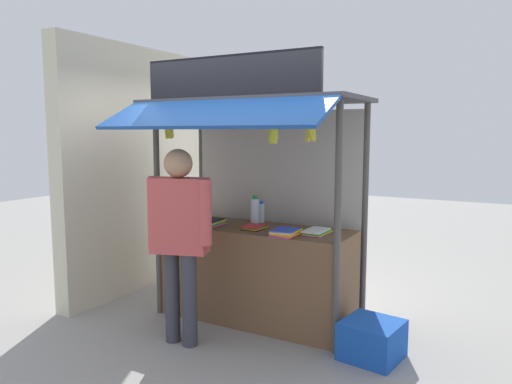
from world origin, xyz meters
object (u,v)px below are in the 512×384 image
water_bottle_center (255,211)px  magazine_stack_left (317,232)px  plastic_crate (372,340)px  water_bottle_mid_right (261,212)px  magazine_stack_far_right (286,232)px  banana_bunch_leftmost (169,131)px  banana_bunch_inner_right (273,135)px  magazine_stack_rear_center (210,223)px  vendor_person (179,228)px  banana_bunch_inner_left (310,132)px  water_bottle_right (209,211)px  magazine_stack_back_right (254,227)px

water_bottle_center → magazine_stack_left: (0.71, -0.11, -0.12)m
magazine_stack_left → plastic_crate: 1.04m
water_bottle_mid_right → magazine_stack_far_right: size_ratio=0.80×
water_bottle_mid_right → banana_bunch_leftmost: size_ratio=0.93×
banana_bunch_inner_right → banana_bunch_leftmost: bearing=-180.0°
magazine_stack_rear_center → plastic_crate: (1.70, -0.14, -0.80)m
water_bottle_mid_right → magazine_stack_rear_center: bearing=-132.3°
magazine_stack_rear_center → vendor_person: size_ratio=0.17×
banana_bunch_inner_right → vendor_person: bearing=-151.6°
water_bottle_center → magazine_stack_left: water_bottle_center is taller
water_bottle_mid_right → magazine_stack_far_right: (0.50, -0.47, -0.07)m
banana_bunch_leftmost → banana_bunch_inner_left: (1.45, 0.00, -0.00)m
water_bottle_mid_right → water_bottle_right: water_bottle_right is taller
magazine_stack_left → magazine_stack_far_right: (-0.21, -0.21, 0.01)m
banana_bunch_inner_right → water_bottle_mid_right: bearing=125.0°
water_bottle_center → water_bottle_right: water_bottle_center is taller
banana_bunch_inner_right → plastic_crate: 1.89m
water_bottle_mid_right → magazine_stack_far_right: water_bottle_mid_right is taller
water_bottle_center → magazine_stack_rear_center: size_ratio=1.01×
magazine_stack_back_right → banana_bunch_inner_left: size_ratio=0.95×
water_bottle_mid_right → vendor_person: bearing=-101.8°
magazine_stack_far_right → banana_bunch_leftmost: size_ratio=1.16×
water_bottle_mid_right → magazine_stack_left: size_ratio=0.71×
magazine_stack_left → vendor_person: 1.25m
banana_bunch_leftmost → vendor_person: bearing=-43.7°
banana_bunch_leftmost → water_bottle_center: bearing=40.9°
vendor_person → water_bottle_mid_right: bearing=-119.4°
banana_bunch_leftmost → banana_bunch_inner_left: same height
magazine_stack_left → banana_bunch_leftmost: (-1.34, -0.43, 0.92)m
banana_bunch_leftmost → vendor_person: (0.40, -0.38, -0.83)m
magazine_stack_back_right → plastic_crate: magazine_stack_back_right is taller
water_bottle_center → magazine_stack_rear_center: 0.46m
plastic_crate → magazine_stack_rear_center: bearing=175.2°
water_bottle_right → plastic_crate: bearing=-9.5°
water_bottle_right → plastic_crate: water_bottle_right is taller
water_bottle_center → banana_bunch_leftmost: 1.15m
magazine_stack_left → plastic_crate: (0.61, -0.28, -0.80)m
banana_bunch_inner_left → plastic_crate: bearing=16.3°
magazine_stack_far_right → banana_bunch_leftmost: 1.46m
banana_bunch_leftmost → magazine_stack_rear_center: bearing=48.1°
banana_bunch_inner_left → water_bottle_right: bearing=160.9°
water_bottle_mid_right → magazine_stack_left: bearing=-19.8°
water_bottle_center → water_bottle_right: bearing=-169.3°
water_bottle_center → banana_bunch_inner_right: 1.06m
magazine_stack_back_right → water_bottle_mid_right: bearing=106.6°
magazine_stack_back_right → banana_bunch_inner_left: bearing=-26.3°
magazine_stack_far_right → water_bottle_right: bearing=166.9°
vendor_person → banana_bunch_inner_right: bearing=-169.2°
magazine_stack_far_right → banana_bunch_inner_right: 0.90m
banana_bunch_inner_right → banana_bunch_leftmost: size_ratio=1.15×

